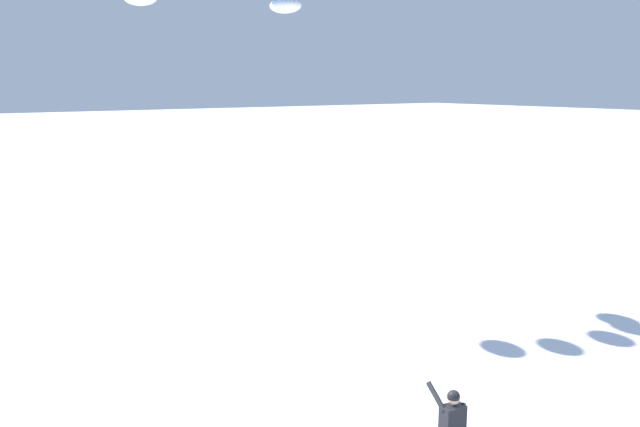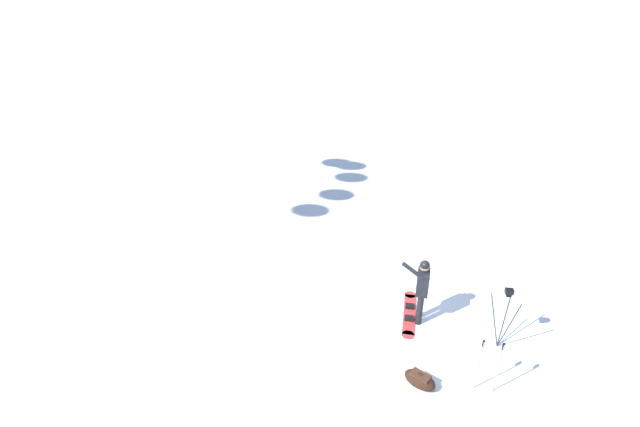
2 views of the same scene
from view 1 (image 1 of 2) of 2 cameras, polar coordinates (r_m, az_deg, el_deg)
The scene contains 1 object.
snowboarder at distance 11.84m, azimuth 11.39°, elevation -17.57°, with size 0.47×0.67×1.62m.
Camera 1 is at (-7.58, -7.18, 6.64)m, focal length 36.87 mm.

